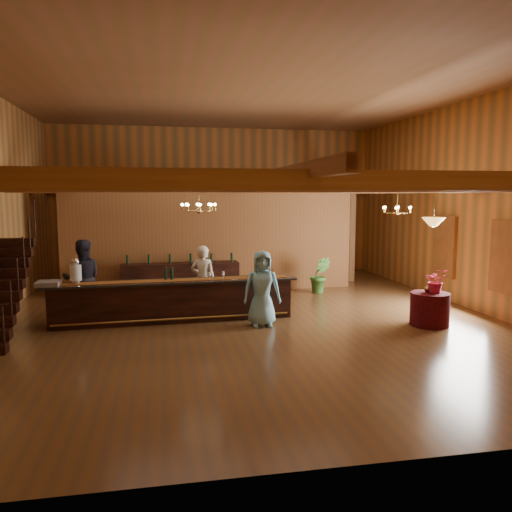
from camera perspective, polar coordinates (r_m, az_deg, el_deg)
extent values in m
plane|color=brown|center=(12.48, -1.17, -6.95)|extent=(14.00, 14.00, 0.00)
plane|color=brown|center=(12.36, -1.24, 18.63)|extent=(14.00, 14.00, 0.00)
cube|color=#C67B37|center=(19.05, -4.67, 6.19)|extent=(12.00, 0.10, 5.50)
cube|color=#C67B37|center=(5.33, 11.23, 4.14)|extent=(12.00, 0.10, 5.50)
cube|color=#C67B37|center=(14.37, 23.23, 5.40)|extent=(0.10, 14.00, 5.50)
cube|color=#966132|center=(6.75, 6.54, 8.62)|extent=(11.90, 0.20, 0.28)
cube|color=#966132|center=(9.17, 1.89, 8.21)|extent=(11.90, 0.20, 0.28)
cube|color=#966132|center=(11.62, -0.81, 7.95)|extent=(11.90, 0.20, 0.28)
cube|color=#966132|center=(14.09, -2.56, 7.77)|extent=(11.90, 0.20, 0.28)
cube|color=#966132|center=(16.57, -3.78, 7.64)|extent=(11.90, 0.20, 0.28)
cube|color=#966132|center=(18.85, -4.62, 7.55)|extent=(11.90, 0.20, 0.28)
cube|color=#966132|center=(12.21, -22.75, 8.02)|extent=(0.18, 13.90, 0.22)
cube|color=#966132|center=(12.11, -1.21, 8.57)|extent=(0.18, 13.90, 0.22)
cube|color=#966132|center=(13.60, 18.04, 8.06)|extent=(0.18, 13.90, 0.22)
cube|color=#966132|center=(16.70, -19.26, 1.76)|extent=(0.20, 0.20, 3.20)
cube|color=#966132|center=(17.73, 10.87, 2.31)|extent=(0.20, 0.20, 3.20)
cube|color=brown|center=(15.58, -5.12, 1.60)|extent=(9.00, 0.18, 3.10)
cube|color=white|center=(13.12, 26.68, -0.13)|extent=(0.12, 1.05, 1.75)
cube|color=white|center=(15.25, 20.78, 1.05)|extent=(0.12, 1.05, 1.75)
cube|color=black|center=(12.25, -26.96, -1.78)|extent=(1.00, 0.28, 0.20)
cube|color=black|center=(12.49, -26.65, -0.68)|extent=(1.00, 0.28, 0.20)
cube|color=black|center=(12.74, -26.36, 0.38)|extent=(1.00, 0.28, 0.20)
cube|color=black|center=(12.99, -26.07, 1.39)|extent=(1.00, 0.28, 0.20)
cube|color=black|center=(17.87, -0.91, -0.92)|extent=(1.20, 0.60, 1.10)
cube|color=#95613D|center=(17.62, -10.57, -1.31)|extent=(1.00, 0.60, 1.00)
cube|color=black|center=(12.12, -9.34, -5.18)|extent=(5.66, 0.86, 0.94)
cube|color=black|center=(12.03, -9.38, -2.88)|extent=(5.94, 1.00, 0.05)
cube|color=maroon|center=(12.02, -9.39, -2.75)|extent=(5.55, 0.63, 0.01)
cylinder|color=#A17D3B|center=(11.83, -9.26, -7.12)|extent=(5.44, 0.29, 0.05)
cylinder|color=silver|center=(12.13, -19.88, -2.82)|extent=(0.18, 0.18, 0.08)
cylinder|color=silver|center=(12.09, -19.92, -1.80)|extent=(0.26, 0.26, 0.36)
sphere|color=silver|center=(12.06, -19.97, -0.62)|extent=(0.18, 0.18, 0.18)
cube|color=gray|center=(12.12, -22.66, -2.91)|extent=(0.50, 0.50, 0.10)
cube|color=#95613D|center=(12.28, 0.47, -1.77)|extent=(0.06, 0.06, 0.30)
cube|color=#95613D|center=(12.33, 1.75, -1.73)|extent=(0.06, 0.06, 0.30)
cylinder|color=#95613D|center=(12.30, 1.11, -1.61)|extent=(0.24, 0.24, 0.24)
cylinder|color=black|center=(12.10, -10.29, -2.01)|extent=(0.07, 0.07, 0.30)
cylinder|color=black|center=(12.11, -9.61, -1.99)|extent=(0.07, 0.07, 0.30)
cube|color=black|center=(15.17, -8.58, -2.64)|extent=(3.52, 0.76, 0.98)
cylinder|color=#430A16|center=(12.27, 19.23, -5.75)|extent=(0.88, 0.88, 0.77)
cylinder|color=#A17D3B|center=(11.77, -6.57, 6.51)|extent=(0.02, 0.02, 0.57)
sphere|color=#A17D3B|center=(11.77, -6.55, 5.13)|extent=(0.12, 0.12, 0.12)
torus|color=#A17D3B|center=(11.77, -6.56, 5.61)|extent=(0.80, 0.80, 0.04)
cylinder|color=#A17D3B|center=(13.90, 15.86, 6.13)|extent=(0.02, 0.02, 0.68)
sphere|color=#A17D3B|center=(13.91, 15.81, 4.74)|extent=(0.12, 0.12, 0.12)
torus|color=#A17D3B|center=(13.91, 15.83, 5.15)|extent=(0.80, 0.80, 0.04)
cylinder|color=#A17D3B|center=(11.98, 19.69, 5.60)|extent=(0.02, 0.02, 0.80)
cone|color=#F19E43|center=(12.00, 19.61, 3.69)|extent=(0.52, 0.52, 0.20)
imported|color=silver|center=(12.73, -6.07, -2.70)|extent=(0.74, 0.61, 1.75)
imported|color=#232332|center=(12.97, -19.23, -2.46)|extent=(1.06, 0.89, 1.93)
imported|color=#77BDD4|center=(11.45, 0.69, -3.74)|extent=(0.89, 0.62, 1.75)
imported|color=#3B772D|center=(15.48, 7.33, -2.16)|extent=(0.72, 0.63, 1.13)
imported|color=#BE1D43|center=(12.17, 19.90, -2.68)|extent=(0.63, 0.59, 0.57)
imported|color=#A17D3B|center=(12.23, 19.09, -3.18)|extent=(0.17, 0.17, 0.32)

